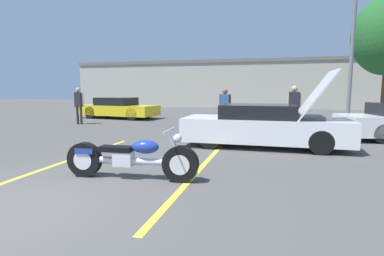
{
  "coord_description": "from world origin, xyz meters",
  "views": [
    {
      "loc": [
        3.42,
        -3.29,
        1.69
      ],
      "look_at": [
        1.63,
        3.36,
        0.8
      ],
      "focal_mm": 28.0,
      "sensor_mm": 36.0,
      "label": 1
    }
  ],
  "objects_px": {
    "show_car_hood_open": "(265,126)",
    "spectator_by_show_car": "(225,105)",
    "spectator_midground": "(79,102)",
    "spectator_near_motorcycle": "(294,104)",
    "light_pole": "(354,47)",
    "parked_car_left_row": "(118,108)",
    "motorcycle": "(131,158)"
  },
  "relations": [
    {
      "from": "spectator_near_motorcycle",
      "to": "spectator_by_show_car",
      "type": "height_order",
      "value": "spectator_near_motorcycle"
    },
    {
      "from": "parked_car_left_row",
      "to": "spectator_by_show_car",
      "type": "height_order",
      "value": "spectator_by_show_car"
    },
    {
      "from": "spectator_by_show_car",
      "to": "light_pole",
      "type": "bearing_deg",
      "value": 32.76
    },
    {
      "from": "show_car_hood_open",
      "to": "parked_car_left_row",
      "type": "xyz_separation_m",
      "value": [
        -8.5,
        6.76,
        -0.03
      ]
    },
    {
      "from": "show_car_hood_open",
      "to": "light_pole",
      "type": "bearing_deg",
      "value": 62.42
    },
    {
      "from": "show_car_hood_open",
      "to": "parked_car_left_row",
      "type": "distance_m",
      "value": 10.86
    },
    {
      "from": "motorcycle",
      "to": "spectator_by_show_car",
      "type": "relative_size",
      "value": 1.52
    },
    {
      "from": "light_pole",
      "to": "spectator_midground",
      "type": "distance_m",
      "value": 13.74
    },
    {
      "from": "parked_car_left_row",
      "to": "spectator_by_show_car",
      "type": "xyz_separation_m",
      "value": [
        6.71,
        -2.88,
        0.43
      ]
    },
    {
      "from": "parked_car_left_row",
      "to": "spectator_by_show_car",
      "type": "distance_m",
      "value": 7.31
    },
    {
      "from": "spectator_near_motorcycle",
      "to": "spectator_by_show_car",
      "type": "bearing_deg",
      "value": 172.42
    },
    {
      "from": "spectator_near_motorcycle",
      "to": "motorcycle",
      "type": "bearing_deg",
      "value": -114.27
    },
    {
      "from": "light_pole",
      "to": "spectator_midground",
      "type": "xyz_separation_m",
      "value": [
        -12.87,
        -4.03,
        -2.66
      ]
    },
    {
      "from": "light_pole",
      "to": "spectator_near_motorcycle",
      "type": "relative_size",
      "value": 3.65
    },
    {
      "from": "spectator_by_show_car",
      "to": "spectator_midground",
      "type": "relative_size",
      "value": 0.96
    },
    {
      "from": "light_pole",
      "to": "spectator_by_show_car",
      "type": "bearing_deg",
      "value": -147.24
    },
    {
      "from": "spectator_midground",
      "to": "spectator_near_motorcycle",
      "type": "bearing_deg",
      "value": -0.41
    },
    {
      "from": "motorcycle",
      "to": "parked_car_left_row",
      "type": "relative_size",
      "value": 0.54
    },
    {
      "from": "light_pole",
      "to": "motorcycle",
      "type": "relative_size",
      "value": 2.59
    },
    {
      "from": "spectator_by_show_car",
      "to": "spectator_midground",
      "type": "distance_m",
      "value": 7.09
    },
    {
      "from": "light_pole",
      "to": "spectator_midground",
      "type": "height_order",
      "value": "light_pole"
    },
    {
      "from": "spectator_midground",
      "to": "parked_car_left_row",
      "type": "bearing_deg",
      "value": 83.31
    },
    {
      "from": "show_car_hood_open",
      "to": "spectator_midground",
      "type": "bearing_deg",
      "value": 158.15
    },
    {
      "from": "light_pole",
      "to": "parked_car_left_row",
      "type": "bearing_deg",
      "value": -176.13
    },
    {
      "from": "spectator_midground",
      "to": "motorcycle",
      "type": "bearing_deg",
      "value": -49.25
    },
    {
      "from": "show_car_hood_open",
      "to": "spectator_by_show_car",
      "type": "xyz_separation_m",
      "value": [
        -1.79,
        3.88,
        0.4
      ]
    },
    {
      "from": "motorcycle",
      "to": "parked_car_left_row",
      "type": "distance_m",
      "value": 12.38
    },
    {
      "from": "light_pole",
      "to": "show_car_hood_open",
      "type": "xyz_separation_m",
      "value": [
        -3.99,
        -7.61,
        -3.11
      ]
    },
    {
      "from": "motorcycle",
      "to": "spectator_midground",
      "type": "bearing_deg",
      "value": 126.51
    },
    {
      "from": "show_car_hood_open",
      "to": "parked_car_left_row",
      "type": "bearing_deg",
      "value": 141.62
    },
    {
      "from": "parked_car_left_row",
      "to": "spectator_midground",
      "type": "height_order",
      "value": "spectator_midground"
    },
    {
      "from": "show_car_hood_open",
      "to": "spectator_by_show_car",
      "type": "distance_m",
      "value": 4.3
    }
  ]
}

